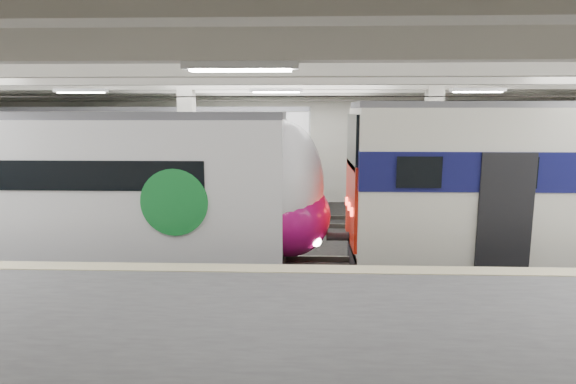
{
  "coord_description": "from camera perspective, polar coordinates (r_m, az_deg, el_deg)",
  "views": [
    {
      "loc": [
        0.9,
        -12.79,
        4.34
      ],
      "look_at": [
        0.39,
        1.0,
        2.0
      ],
      "focal_mm": 30.0,
      "sensor_mm": 36.0,
      "label": 1
    }
  ],
  "objects": [
    {
      "name": "modern_emu",
      "position": [
        14.06,
        -20.52,
        -0.07
      ],
      "size": [
        13.28,
        2.74,
        4.31
      ],
      "color": "white",
      "rests_on": "ground"
    },
    {
      "name": "far_train",
      "position": [
        19.63,
        -18.31,
        3.2
      ],
      "size": [
        14.1,
        3.33,
        4.47
      ],
      "rotation": [
        0.0,
        0.0,
        -0.03
      ],
      "color": "white",
      "rests_on": "ground"
    },
    {
      "name": "station_hall",
      "position": [
        11.14,
        -2.51,
        3.98
      ],
      "size": [
        36.0,
        24.0,
        5.75
      ],
      "color": "black",
      "rests_on": "ground"
    }
  ]
}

